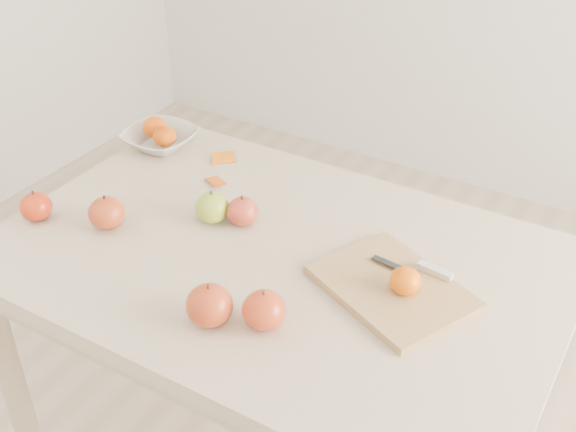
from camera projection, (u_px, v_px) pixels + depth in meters
The scene contains 15 objects.
table at pixel (276, 290), 1.59m from camera, with size 1.20×0.80×0.75m.
cutting_board at pixel (392, 288), 1.43m from camera, with size 0.30×0.22×0.02m, color tan.
board_tangerine at pixel (405, 281), 1.39m from camera, with size 0.06×0.06×0.05m, color #D95D07.
fruit_bowl at pixel (160, 139), 1.93m from camera, with size 0.19×0.19×0.05m, color silver.
bowl_tangerine_near at pixel (155, 127), 1.94m from camera, with size 0.07×0.07×0.06m, color #D06407.
bowl_tangerine_far at pixel (165, 136), 1.90m from camera, with size 0.06×0.06×0.05m, color #C84907.
orange_peel_a at pixel (224, 159), 1.88m from camera, with size 0.06×0.04×0.00m, color orange.
orange_peel_b at pixel (216, 182), 1.79m from camera, with size 0.04×0.04×0.00m, color #C84F0E.
paring_knife at pixel (428, 270), 1.45m from camera, with size 0.17×0.05×0.01m.
apple_green at pixel (212, 208), 1.63m from camera, with size 0.08×0.08×0.07m, color #6E9E1F.
apple_red_d at pixel (36, 207), 1.64m from camera, with size 0.07×0.07×0.07m, color #A10410.
apple_red_e at pixel (264, 310), 1.33m from camera, with size 0.08×0.08×0.07m, color maroon.
apple_red_a at pixel (243, 211), 1.62m from camera, with size 0.07×0.07×0.06m, color maroon.
apple_red_c at pixel (209, 305), 1.34m from camera, with size 0.09×0.09×0.08m, color maroon.
apple_red_b at pixel (107, 213), 1.61m from camera, with size 0.08×0.08×0.07m, color maroon.
Camera 1 is at (0.66, -1.05, 1.67)m, focal length 45.00 mm.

